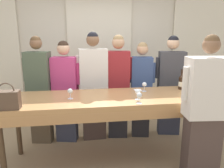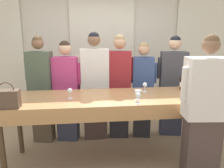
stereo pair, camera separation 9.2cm
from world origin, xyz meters
name	(u,v)px [view 2 (the right image)]	position (x,y,z in m)	size (l,w,h in m)	color
ground_plane	(113,159)	(0.00, 0.00, 0.00)	(18.00, 18.00, 0.00)	tan
wall_back	(102,52)	(0.00, 1.93, 1.40)	(12.00, 0.06, 2.80)	beige
curtain_panel_center	(103,54)	(0.00, 1.87, 1.34)	(1.35, 0.03, 2.69)	#EFE5C6
curtain_panel_right	(204,53)	(2.31, 1.87, 1.34)	(1.35, 0.03, 2.69)	#EFE5C6
tasting_bar	(113,102)	(0.00, -0.02, 0.88)	(2.88, 0.85, 0.96)	#B27F4C
wine_bottle	(183,83)	(1.08, 0.23, 1.07)	(0.08, 0.08, 0.31)	black
handbag	(7,99)	(-1.25, -0.33, 1.07)	(0.27, 0.14, 0.30)	brown
wine_glass_front_left	(186,94)	(0.88, -0.32, 1.05)	(0.07, 0.07, 0.14)	white
wine_glass_front_mid	(138,96)	(0.27, -0.36, 1.05)	(0.07, 0.07, 0.14)	white
wine_glass_front_right	(193,83)	(1.26, 0.25, 1.05)	(0.07, 0.07, 0.14)	white
wine_glass_center_left	(145,85)	(0.49, 0.18, 1.05)	(0.07, 0.07, 0.14)	white
wine_glass_center_mid	(70,91)	(-0.57, -0.04, 1.05)	(0.07, 0.07, 0.14)	white
wine_glass_center_right	(137,93)	(0.29, -0.20, 1.05)	(0.07, 0.07, 0.14)	white
napkin	(138,90)	(0.42, 0.26, 0.96)	(0.11, 0.11, 0.00)	white
guest_olive_jacket	(41,89)	(-1.09, 0.72, 0.90)	(0.49, 0.29, 1.75)	brown
guest_pink_top	(67,91)	(-0.68, 0.72, 0.86)	(0.51, 0.32, 1.68)	#383D51
guest_cream_sweater	(95,86)	(-0.22, 0.72, 0.93)	(0.57, 0.24, 1.81)	#473833
guest_striped_shirt	(119,86)	(0.20, 0.72, 0.93)	(0.50, 0.26, 1.77)	#28282D
guest_navy_coat	(143,90)	(0.60, 0.72, 0.84)	(0.46, 0.33, 1.65)	#28282D
guest_beige_cap	(172,86)	(1.13, 0.72, 0.90)	(0.55, 0.31, 1.75)	#383D51
host_pouring	(204,115)	(0.96, -0.64, 0.89)	(0.57, 0.32, 1.78)	#473833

